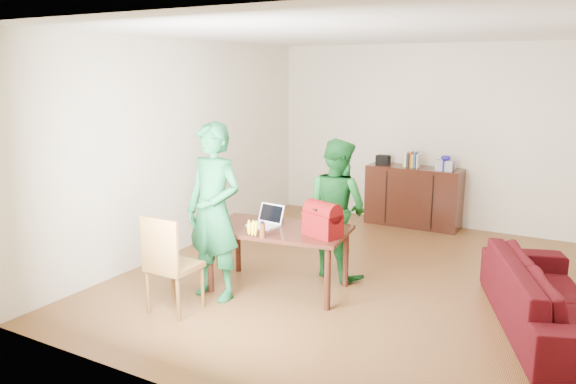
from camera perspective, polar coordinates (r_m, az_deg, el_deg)
The scene contains 10 objects.
room at distance 6.22m, azimuth 8.33°, elevation 2.81°, with size 5.20×5.70×2.90m.
table at distance 5.97m, azimuth -0.95°, elevation -4.41°, with size 1.56×1.02×0.68m.
chair at distance 5.66m, azimuth -11.50°, elevation -9.05°, with size 0.44×0.42×0.98m.
person_near at distance 5.75m, azimuth -7.56°, elevation -2.00°, with size 0.66×0.44×1.82m, color #145C2E.
person_far at distance 6.36m, azimuth 5.00°, elevation -1.66°, with size 0.77×0.60×1.58m, color #13551D.
laptop at distance 6.00m, azimuth -2.53°, elevation -3.09°, with size 0.33×0.25×0.22m.
bananas at distance 5.68m, azimuth -3.63°, elevation -4.13°, with size 0.16×0.10×0.06m, color yellow, non-canonical shape.
bottle at distance 5.58m, azimuth -2.61°, elevation -3.84°, with size 0.06×0.06×0.17m, color #5B2D14.
red_bag at distance 5.63m, azimuth 3.53°, elevation -3.13°, with size 0.38×0.22×0.28m, color maroon.
sofa at distance 5.67m, azimuth 25.13°, elevation -9.68°, with size 2.12×0.83×0.62m, color #35060E.
Camera 1 is at (2.23, -5.59, 2.32)m, focal length 35.00 mm.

